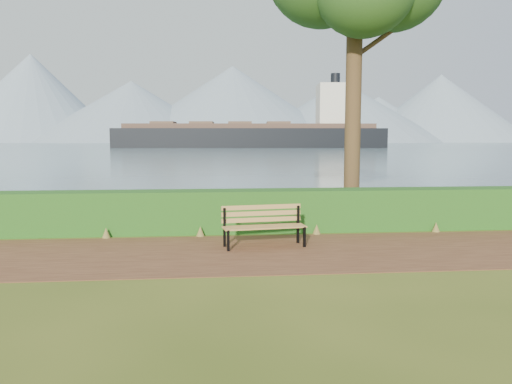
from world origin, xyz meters
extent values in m
plane|color=#3E5016|center=(0.00, 0.00, 0.00)|extent=(140.00, 140.00, 0.00)
cube|color=#512E1B|center=(0.00, 0.30, 0.01)|extent=(40.00, 3.40, 0.01)
cube|color=#1B4313|center=(0.00, 2.60, 0.50)|extent=(32.00, 0.85, 1.00)
cube|color=#465E71|center=(0.00, 260.00, 0.01)|extent=(700.00, 510.00, 0.00)
cone|color=gray|center=(-140.00, 410.00, 35.00)|extent=(140.00, 140.00, 70.00)
cone|color=gray|center=(-60.00, 395.00, 24.00)|extent=(160.00, 160.00, 48.00)
cone|color=gray|center=(20.00, 405.00, 31.00)|extent=(190.00, 190.00, 62.00)
cone|color=gray|center=(110.00, 400.00, 25.00)|extent=(170.00, 170.00, 50.00)
cone|color=gray|center=(200.00, 410.00, 29.00)|extent=(150.00, 150.00, 58.00)
cone|color=gray|center=(-10.00, 430.00, 17.50)|extent=(120.00, 120.00, 35.00)
cone|color=gray|center=(150.00, 425.00, 20.00)|extent=(130.00, 130.00, 40.00)
cube|color=black|center=(-0.53, 0.46, 0.21)|extent=(0.05, 0.06, 0.43)
cube|color=black|center=(-0.59, 0.87, 0.41)|extent=(0.05, 0.06, 0.81)
cube|color=black|center=(-0.56, 0.66, 0.40)|extent=(0.12, 0.49, 0.05)
cube|color=black|center=(1.04, 0.68, 0.21)|extent=(0.05, 0.06, 0.43)
cube|color=black|center=(0.98, 1.10, 0.41)|extent=(0.05, 0.06, 0.81)
cube|color=black|center=(1.01, 0.89, 0.40)|extent=(0.12, 0.49, 0.05)
cube|color=#AF7943|center=(0.25, 0.60, 0.43)|extent=(1.70, 0.33, 0.03)
cube|color=#AF7943|center=(0.23, 0.72, 0.43)|extent=(1.70, 0.33, 0.03)
cube|color=#AF7943|center=(0.22, 0.84, 0.43)|extent=(1.70, 0.33, 0.03)
cube|color=#AF7943|center=(0.20, 0.95, 0.43)|extent=(1.70, 0.33, 0.03)
cube|color=#AF7943|center=(0.19, 1.01, 0.54)|extent=(1.69, 0.28, 0.10)
cube|color=#AF7943|center=(0.19, 1.01, 0.67)|extent=(1.69, 0.28, 0.10)
cube|color=#AF7943|center=(0.19, 1.01, 0.80)|extent=(1.69, 0.28, 0.10)
cylinder|color=#3B2718|center=(3.04, 4.19, 3.89)|extent=(0.43, 0.43, 7.78)
cylinder|color=#3B2718|center=(3.53, 4.19, 4.75)|extent=(1.14, 0.13, 0.85)
cylinder|color=#3B2718|center=(2.61, 4.30, 5.29)|extent=(0.88, 0.41, 0.78)
cube|color=black|center=(10.37, 126.08, 1.55)|extent=(72.96, 17.13, 7.23)
cube|color=#4C372D|center=(10.37, 126.08, 5.79)|extent=(67.11, 15.53, 1.24)
cube|color=silver|center=(33.42, 124.22, 11.36)|extent=(9.95, 9.24, 11.36)
cylinder|color=black|center=(33.42, 124.22, 18.08)|extent=(2.48, 2.48, 3.61)
cube|color=brown|center=(-12.69, 127.93, 6.61)|extent=(6.72, 7.29, 0.83)
cube|color=brown|center=(-2.40, 127.10, 6.61)|extent=(6.72, 7.29, 0.83)
cube|color=brown|center=(7.90, 126.28, 6.61)|extent=(6.72, 7.29, 0.83)
cube|color=brown|center=(18.19, 125.45, 6.61)|extent=(6.72, 7.29, 0.83)
camera|label=1|loc=(-0.92, -9.23, 2.20)|focal=35.00mm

